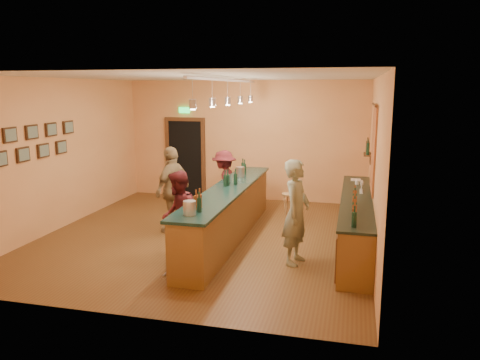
% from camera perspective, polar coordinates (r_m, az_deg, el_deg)
% --- Properties ---
extents(floor, '(7.00, 7.00, 0.00)m').
position_cam_1_polar(floor, '(9.67, -4.19, -6.89)').
color(floor, brown).
rests_on(floor, ground).
extents(ceiling, '(6.50, 7.00, 0.02)m').
position_cam_1_polar(ceiling, '(9.20, -4.47, 12.43)').
color(ceiling, silver).
rests_on(ceiling, wall_back).
extents(wall_back, '(6.50, 0.02, 3.20)m').
position_cam_1_polar(wall_back, '(12.65, 0.61, 4.82)').
color(wall_back, '#DE9053').
rests_on(wall_back, floor).
extents(wall_front, '(6.50, 0.02, 3.20)m').
position_cam_1_polar(wall_front, '(6.13, -14.53, -2.26)').
color(wall_front, '#DE9053').
rests_on(wall_front, floor).
extents(wall_left, '(0.02, 7.00, 3.20)m').
position_cam_1_polar(wall_left, '(10.76, -21.04, 2.98)').
color(wall_left, '#DE9053').
rests_on(wall_left, floor).
extents(wall_right, '(0.02, 7.00, 3.20)m').
position_cam_1_polar(wall_right, '(8.86, 16.10, 1.69)').
color(wall_right, '#DE9053').
rests_on(wall_right, floor).
extents(doorway, '(1.15, 0.09, 2.48)m').
position_cam_1_polar(doorway, '(13.17, -6.64, 2.92)').
color(doorway, black).
rests_on(doorway, wall_back).
extents(tapestry, '(0.03, 1.40, 1.60)m').
position_cam_1_polar(tapestry, '(9.22, 15.97, 3.62)').
color(tapestry, maroon).
rests_on(tapestry, wall_right).
extents(bottle_shelf, '(0.17, 0.55, 0.54)m').
position_cam_1_polar(bottle_shelf, '(10.72, 15.34, 3.65)').
color(bottle_shelf, '#4C3016').
rests_on(bottle_shelf, wall_right).
extents(picture_grid, '(0.06, 2.20, 0.70)m').
position_cam_1_polar(picture_grid, '(10.09, -23.40, 4.33)').
color(picture_grid, '#382111').
rests_on(picture_grid, wall_left).
extents(back_counter, '(0.60, 4.55, 1.27)m').
position_cam_1_polar(back_counter, '(9.26, 13.96, -4.86)').
color(back_counter, brown).
rests_on(back_counter, floor).
extents(tasting_bar, '(0.73, 5.10, 1.38)m').
position_cam_1_polar(tasting_bar, '(9.36, -1.45, -3.59)').
color(tasting_bar, brown).
rests_on(tasting_bar, floor).
extents(pendant_track, '(0.11, 4.60, 0.50)m').
position_cam_1_polar(pendant_track, '(9.06, -1.51, 11.11)').
color(pendant_track, silver).
rests_on(pendant_track, ceiling).
extents(bartender, '(0.56, 0.74, 1.81)m').
position_cam_1_polar(bartender, '(8.04, 6.88, -3.92)').
color(bartender, gray).
rests_on(bartender, floor).
extents(customer_a, '(0.80, 0.91, 1.58)m').
position_cam_1_polar(customer_a, '(8.28, -7.52, -4.32)').
color(customer_a, '#59191E').
rests_on(customer_a, floor).
extents(customer_b, '(0.69, 1.14, 1.81)m').
position_cam_1_polar(customer_b, '(9.90, -8.20, -1.13)').
color(customer_b, '#997A51').
rests_on(customer_b, floor).
extents(customer_c, '(0.61, 1.03, 1.57)m').
position_cam_1_polar(customer_c, '(11.01, -1.95, -0.42)').
color(customer_c, '#59191E').
rests_on(customer_c, floor).
extents(bar_stool, '(0.32, 0.32, 0.66)m').
position_cam_1_polar(bar_stool, '(10.62, 5.97, -2.42)').
color(bar_stool, olive).
rests_on(bar_stool, floor).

